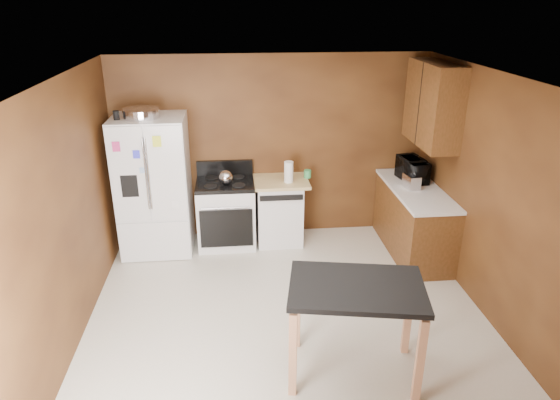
{
  "coord_description": "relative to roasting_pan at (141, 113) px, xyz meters",
  "views": [
    {
      "loc": [
        -0.51,
        -4.28,
        3.19
      ],
      "look_at": [
        -0.01,
        0.85,
        1.06
      ],
      "focal_mm": 32.0,
      "sensor_mm": 36.0,
      "label": 1
    }
  ],
  "objects": [
    {
      "name": "floor",
      "position": [
        1.61,
        -1.84,
        -1.86
      ],
      "size": [
        4.5,
        4.5,
        0.0
      ],
      "primitive_type": "plane",
      "color": "beige",
      "rests_on": "ground"
    },
    {
      "name": "ceiling",
      "position": [
        1.61,
        -1.84,
        0.64
      ],
      "size": [
        4.5,
        4.5,
        0.0
      ],
      "primitive_type": "plane",
      "rotation": [
        3.14,
        0.0,
        0.0
      ],
      "color": "white",
      "rests_on": "ground"
    },
    {
      "name": "wall_back",
      "position": [
        1.61,
        0.41,
        -0.61
      ],
      "size": [
        4.2,
        0.0,
        4.2
      ],
      "primitive_type": "plane",
      "rotation": [
        1.57,
        0.0,
        0.0
      ],
      "color": "brown",
      "rests_on": "ground"
    },
    {
      "name": "wall_front",
      "position": [
        1.61,
        -4.09,
        -0.61
      ],
      "size": [
        4.2,
        0.0,
        4.2
      ],
      "primitive_type": "plane",
      "rotation": [
        -1.57,
        0.0,
        0.0
      ],
      "color": "brown",
      "rests_on": "ground"
    },
    {
      "name": "wall_left",
      "position": [
        -0.49,
        -1.84,
        -0.61
      ],
      "size": [
        0.0,
        4.5,
        4.5
      ],
      "primitive_type": "plane",
      "rotation": [
        1.57,
        0.0,
        1.57
      ],
      "color": "brown",
      "rests_on": "ground"
    },
    {
      "name": "wall_right",
      "position": [
        3.71,
        -1.84,
        -0.61
      ],
      "size": [
        0.0,
        4.5,
        4.5
      ],
      "primitive_type": "plane",
      "rotation": [
        1.57,
        0.0,
        -1.57
      ],
      "color": "brown",
      "rests_on": "ground"
    },
    {
      "name": "roasting_pan",
      "position": [
        0.0,
        0.0,
        0.0
      ],
      "size": [
        0.44,
        0.44,
        0.11
      ],
      "primitive_type": "cylinder",
      "color": "silver",
      "rests_on": "refrigerator"
    },
    {
      "name": "pen_cup",
      "position": [
        -0.28,
        -0.09,
        -0.0
      ],
      "size": [
        0.07,
        0.07,
        0.11
      ],
      "primitive_type": "cylinder",
      "color": "black",
      "rests_on": "refrigerator"
    },
    {
      "name": "kettle",
      "position": [
        0.98,
        -0.01,
        -0.86
      ],
      "size": [
        0.19,
        0.19,
        0.19
      ],
      "primitive_type": "sphere",
      "color": "silver",
      "rests_on": "gas_range"
    },
    {
      "name": "paper_towel",
      "position": [
        1.81,
        0.03,
        -0.83
      ],
      "size": [
        0.14,
        0.14,
        0.28
      ],
      "primitive_type": "cylinder",
      "rotation": [
        0.0,
        0.0,
        -0.19
      ],
      "color": "white",
      "rests_on": "dishwasher"
    },
    {
      "name": "green_canister",
      "position": [
        2.08,
        0.17,
        -0.91
      ],
      "size": [
        0.13,
        0.13,
        0.11
      ],
      "primitive_type": "cylinder",
      "rotation": [
        0.0,
        0.0,
        0.4
      ],
      "color": "#41A95D",
      "rests_on": "dishwasher"
    },
    {
      "name": "toaster",
      "position": [
        3.34,
        -0.37,
        -0.87
      ],
      "size": [
        0.18,
        0.26,
        0.17
      ],
      "primitive_type": "cube",
      "rotation": [
        0.0,
        0.0,
        0.14
      ],
      "color": "silver",
      "rests_on": "right_cabinets"
    },
    {
      "name": "microwave",
      "position": [
        3.44,
        -0.09,
        -0.82
      ],
      "size": [
        0.4,
        0.54,
        0.27
      ],
      "primitive_type": "imported",
      "rotation": [
        0.0,
        0.0,
        1.73
      ],
      "color": "black",
      "rests_on": "right_cabinets"
    },
    {
      "name": "refrigerator",
      "position": [
        0.06,
        0.02,
        -0.96
      ],
      "size": [
        0.9,
        0.8,
        1.8
      ],
      "color": "white",
      "rests_on": "ground"
    },
    {
      "name": "gas_range",
      "position": [
        0.97,
        0.09,
        -1.39
      ],
      "size": [
        0.76,
        0.68,
        1.1
      ],
      "color": "white",
      "rests_on": "ground"
    },
    {
      "name": "dishwasher",
      "position": [
        1.69,
        0.11,
        -1.4
      ],
      "size": [
        0.78,
        0.63,
        0.89
      ],
      "color": "white",
      "rests_on": "ground"
    },
    {
      "name": "right_cabinets",
      "position": [
        3.45,
        -0.36,
        -0.95
      ],
      "size": [
        0.63,
        1.58,
        2.45
      ],
      "color": "brown",
      "rests_on": "ground"
    },
    {
      "name": "island",
      "position": [
        2.09,
        -2.58,
        -1.09
      ],
      "size": [
        1.27,
        0.96,
        0.91
      ],
      "color": "black",
      "rests_on": "ground"
    }
  ]
}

